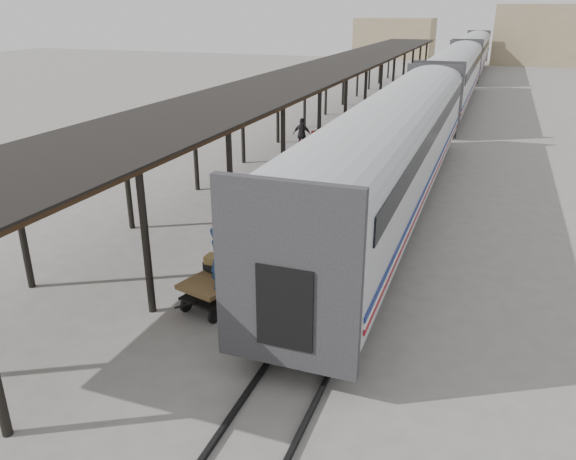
% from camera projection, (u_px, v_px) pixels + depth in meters
% --- Properties ---
extents(ground, '(160.00, 160.00, 0.00)m').
position_uv_depth(ground, '(230.00, 287.00, 16.41)').
color(ground, slate).
rests_on(ground, ground).
extents(train, '(3.45, 76.01, 4.01)m').
position_uv_depth(train, '(453.00, 75.00, 43.87)').
color(train, silver).
rests_on(train, ground).
extents(canopy, '(4.90, 64.30, 4.15)m').
position_uv_depth(canopy, '(339.00, 66.00, 36.95)').
color(canopy, '#422B19').
rests_on(canopy, ground).
extents(rails, '(1.54, 150.00, 0.12)m').
position_uv_depth(rails, '(450.00, 108.00, 45.02)').
color(rails, black).
rests_on(rails, ground).
extents(building_far, '(18.00, 10.00, 8.00)m').
position_uv_depth(building_far, '(561.00, 35.00, 78.48)').
color(building_far, tan).
rests_on(building_far, ground).
extents(building_left, '(12.00, 8.00, 6.00)m').
position_uv_depth(building_left, '(395.00, 38.00, 90.02)').
color(building_left, tan).
rests_on(building_left, ground).
extents(baggage_cart, '(1.84, 2.64, 0.86)m').
position_uv_depth(baggage_cart, '(223.00, 282.00, 15.29)').
color(baggage_cart, brown).
rests_on(baggage_cart, ground).
extents(suitcase_stack, '(1.40, 1.05, 0.56)m').
position_uv_depth(suitcase_stack, '(228.00, 262.00, 15.49)').
color(suitcase_stack, '#38393B').
rests_on(suitcase_stack, baggage_cart).
extents(luggage_tug, '(1.54, 1.93, 1.48)m').
position_uv_depth(luggage_tug, '(317.00, 148.00, 29.73)').
color(luggage_tug, maroon).
rests_on(luggage_tug, ground).
extents(porter, '(0.41, 0.61, 1.65)m').
position_uv_depth(porter, '(219.00, 258.00, 14.26)').
color(porter, navy).
rests_on(porter, baggage_cart).
extents(pedestrian, '(1.12, 0.51, 1.87)m').
position_uv_depth(pedestrian, '(302.00, 135.00, 31.47)').
color(pedestrian, black).
rests_on(pedestrian, ground).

